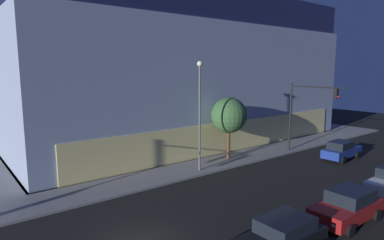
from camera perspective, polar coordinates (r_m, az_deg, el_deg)
sidewalk_corner at (r=50.27m, az=-29.39°, el=-1.78°), size 80.00×60.00×0.15m
modern_building at (r=43.29m, az=-5.91°, el=8.28°), size 37.80×27.88×16.07m
traffic_light_far_corner at (r=33.45m, az=19.08°, el=2.32°), size 0.32×5.55×6.82m
street_lamp_sidewalk at (r=26.06m, az=1.34°, el=2.83°), size 0.44×0.44×8.77m
sidewalk_tree at (r=30.05m, az=6.41°, el=0.80°), size 3.26×3.26×5.65m
car_black at (r=16.06m, az=15.23°, el=-18.93°), size 4.51×2.21×1.70m
car_red at (r=20.45m, az=25.32°, el=-13.28°), size 4.66×2.27×1.77m
car_blue at (r=33.54m, az=24.44°, el=-4.78°), size 4.65×2.09×1.74m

